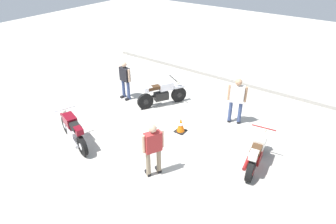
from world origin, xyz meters
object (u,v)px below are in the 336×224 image
Objects in this scene: person_in_black_shirt at (125,78)px; motorcycle_maroon_cruiser at (73,130)px; motorcycle_cream_vintage at (257,152)px; traffic_cone at (181,125)px; person_in_white_shirt at (237,98)px; motorcycle_silver_cruiser at (162,93)px; person_in_red_shirt at (153,147)px.

motorcycle_maroon_cruiser is at bearing 21.04° from person_in_black_shirt.
person_in_black_shirt is at bearing 72.71° from motorcycle_cream_vintage.
motorcycle_maroon_cruiser is 3.55m from traffic_cone.
person_in_black_shirt is (-0.83, 3.36, 0.38)m from motorcycle_maroon_cruiser.
person_in_white_shirt is at bearing -112.19° from motorcycle_maroon_cruiser.
motorcycle_silver_cruiser is at bearing 64.78° from motorcycle_cream_vintage.
motorcycle_maroon_cruiser is at bearing -132.94° from traffic_cone.
person_in_black_shirt is at bearing 133.79° from motorcycle_silver_cruiser.
motorcycle_silver_cruiser reaches higher than motorcycle_cream_vintage.
person_in_white_shirt is at bearing 31.64° from motorcycle_cream_vintage.
motorcycle_cream_vintage is at bearing -136.64° from motorcycle_maroon_cruiser.
traffic_cone is at bearing -114.26° from motorcycle_maroon_cruiser.
person_in_red_shirt reaches higher than motorcycle_cream_vintage.
traffic_cone is at bearing 84.00° from person_in_black_shirt.
person_in_white_shirt is (2.91, 0.48, 0.47)m from motorcycle_silver_cruiser.
motorcycle_silver_cruiser is 3.82m from motorcycle_maroon_cruiser.
traffic_cone is at bearing -48.94° from person_in_red_shirt.
motorcycle_silver_cruiser and motorcycle_maroon_cruiser have the same top height.
person_in_white_shirt reaches higher than motorcycle_maroon_cruiser.
motorcycle_silver_cruiser is 2.04m from traffic_cone.
person_in_white_shirt is at bearing 52.71° from traffic_cone.
person_in_white_shirt reaches higher than motorcycle_silver_cruiser.
motorcycle_maroon_cruiser is (-5.19, -2.38, 0.03)m from motorcycle_cream_vintage.
person_in_red_shirt is at bearing 151.18° from person_in_white_shirt.
person_in_black_shirt reaches higher than motorcycle_cream_vintage.
motorcycle_silver_cruiser is 2.98m from person_in_white_shirt.
person_in_red_shirt is at bearing 124.38° from motorcycle_cream_vintage.
motorcycle_cream_vintage is 1.22× the size of person_in_black_shirt.
motorcycle_silver_cruiser is at bearing -82.64° from motorcycle_maroon_cruiser.
person_in_red_shirt reaches higher than motorcycle_silver_cruiser.
traffic_cone is (1.66, -1.15, -0.26)m from motorcycle_silver_cruiser.
motorcycle_silver_cruiser is at bearing 111.20° from person_in_black_shirt.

